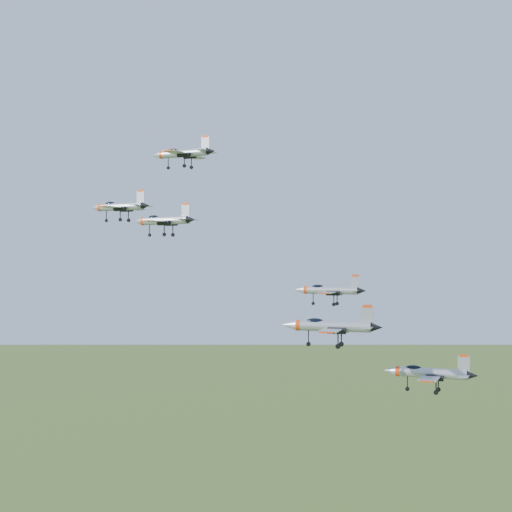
# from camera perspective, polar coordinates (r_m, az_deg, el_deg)

# --- Properties ---
(jet_lead) EXTENTS (13.73, 11.48, 3.67)m
(jet_lead) POSITION_cam_1_polar(r_m,az_deg,el_deg) (133.35, -5.95, 8.19)
(jet_lead) COLOR #9DA1A9
(jet_left_high) EXTENTS (12.64, 10.69, 3.41)m
(jet_left_high) POSITION_cam_1_polar(r_m,az_deg,el_deg) (118.13, -7.47, 2.84)
(jet_left_high) COLOR #9DA1A9
(jet_right_high) EXTENTS (10.45, 8.77, 2.80)m
(jet_right_high) POSITION_cam_1_polar(r_m,az_deg,el_deg) (103.58, -10.92, 3.91)
(jet_right_high) COLOR #9DA1A9
(jet_left_low) EXTENTS (12.37, 10.23, 3.31)m
(jet_left_low) POSITION_cam_1_polar(r_m,az_deg,el_deg) (118.92, 5.83, -2.72)
(jet_left_low) COLOR #9DA1A9
(jet_right_low) EXTENTS (13.99, 11.47, 3.75)m
(jet_right_low) POSITION_cam_1_polar(r_m,az_deg,el_deg) (98.28, 5.95, -5.57)
(jet_right_low) COLOR #9DA1A9
(jet_trail) EXTENTS (13.45, 11.15, 3.59)m
(jet_trail) POSITION_cam_1_polar(r_m,az_deg,el_deg) (104.93, 13.59, -9.06)
(jet_trail) COLOR #9DA1A9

